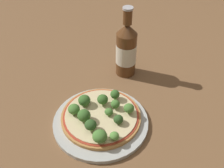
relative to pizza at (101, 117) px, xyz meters
name	(u,v)px	position (x,y,z in m)	size (l,w,h in m)	color
ground_plane	(107,121)	(0.02, 0.00, -0.02)	(3.00, 3.00, 0.00)	brown
plate	(101,122)	(0.00, 0.00, -0.01)	(0.26, 0.26, 0.01)	#B2B7B2
pizza	(101,117)	(0.00, 0.00, 0.00)	(0.22, 0.22, 0.01)	#B77F42
broccoli_floret_0	(84,116)	(-0.04, -0.02, 0.03)	(0.03, 0.03, 0.03)	#6B8E51
broccoli_floret_1	(114,136)	(0.04, -0.08, 0.02)	(0.02, 0.02, 0.02)	#6B8E51
broccoli_floret_2	(109,111)	(0.02, 0.01, 0.02)	(0.02, 0.02, 0.02)	#6B8E51
broccoli_floret_3	(100,136)	(0.01, -0.08, 0.02)	(0.04, 0.04, 0.03)	#6B8E51
broccoli_floret_4	(115,104)	(0.04, 0.03, 0.02)	(0.02, 0.02, 0.03)	#6B8E51
broccoli_floret_5	(91,125)	(-0.02, -0.05, 0.03)	(0.03, 0.03, 0.03)	#6B8E51
broccoli_floret_6	(129,108)	(0.07, 0.01, 0.02)	(0.03, 0.03, 0.03)	#6B8E51
broccoli_floret_7	(118,119)	(0.05, -0.02, 0.02)	(0.03, 0.03, 0.02)	#6B8E51
broccoli_floret_8	(84,100)	(-0.05, 0.04, 0.02)	(0.03, 0.03, 0.03)	#6B8E51
broccoli_floret_9	(103,99)	(0.00, 0.04, 0.03)	(0.03, 0.03, 0.03)	#6B8E51
broccoli_floret_10	(115,94)	(0.03, 0.07, 0.02)	(0.03, 0.03, 0.03)	#6B8E51
broccoli_floret_11	(74,109)	(-0.07, 0.01, 0.02)	(0.03, 0.03, 0.03)	#6B8E51
beer_bottle	(126,50)	(0.06, 0.22, 0.07)	(0.07, 0.07, 0.23)	#563319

